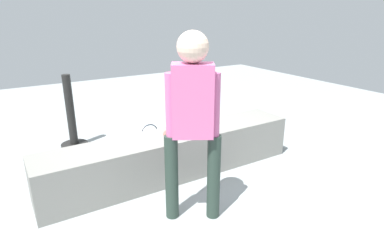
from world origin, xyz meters
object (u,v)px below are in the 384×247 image
Objects in this scene: gift_bag at (199,122)px; cake_box_white at (144,134)px; child_seated at (193,114)px; party_cup_red at (41,159)px; handbag_brown_canvas at (100,157)px; adult_standing at (193,113)px; handbag_black_leather at (150,141)px; water_bottle_near_gift at (172,148)px; cake_plate at (173,132)px.

gift_bag is 0.92m from cake_box_white.
gift_bag is (0.84, 1.17, -0.59)m from child_seated.
handbag_brown_canvas is (0.62, -0.44, 0.05)m from party_cup_red.
adult_standing is at bearing -101.13° from cake_box_white.
handbag_brown_canvas is (-0.71, -0.07, -0.03)m from handbag_black_leather.
handbag_brown_canvas is at bearing -146.79° from cake_box_white.
gift_bag is 1.79m from handbag_brown_canvas.
party_cup_red is (-1.51, 0.67, -0.05)m from water_bottle_near_gift.
cake_box_white is 0.77× the size of handbag_black_leather.
cake_plate is at bearing -93.47° from handbag_black_leather.
child_seated reaches higher than party_cup_red.
water_bottle_near_gift is at bearing -58.94° from handbag_black_leather.
gift_bag is 1.09m from handbag_black_leather.
handbag_brown_canvas is at bearing 140.78° from child_seated.
gift_bag is at bearing 55.88° from adult_standing.
cake_plate is at bearing -97.26° from cake_box_white.
child_seated reaches higher than handbag_brown_canvas.
child_seated is 0.30m from cake_plate.
handbag_brown_canvas is at bearing -174.49° from handbag_black_leather.
water_bottle_near_gift reaches higher than party_cup_red.
party_cup_red is at bearing 144.45° from handbag_brown_canvas.
party_cup_red is 0.37× the size of cake_box_white.
cake_plate is 1.03× the size of water_bottle_near_gift.
cake_box_white is at bearing 95.17° from water_bottle_near_gift.
child_seated is 1.69× the size of gift_bag.
cake_box_white is at bearing 76.78° from handbag_black_leather.
water_bottle_near_gift is (-0.84, -0.67, -0.03)m from gift_bag.
child_seated is 1.60× the size of handbag_brown_canvas.
gift_bag is at bearing -6.31° from cake_box_white.
cake_box_white is at bearing 82.74° from cake_plate.
cake_box_white is (-0.91, 0.10, -0.07)m from gift_bag.
handbag_brown_canvas is (-1.73, -0.44, -0.02)m from gift_bag.
child_seated is at bearing -76.90° from handbag_black_leather.
adult_standing is at bearing -124.12° from gift_bag.
adult_standing is 7.41× the size of cake_plate.
gift_bag is at bearing 19.76° from handbag_black_leather.
adult_standing reaches higher than handbag_black_leather.
handbag_black_leather is (-0.19, 0.80, -0.57)m from child_seated.
adult_standing is 5.75× the size of cake_box_white.
cake_box_white is at bearing 33.21° from handbag_brown_canvas.
gift_bag is at bearing 54.36° from child_seated.
handbag_black_leather is at bearing -15.69° from party_cup_red.
handbag_brown_canvas is (-0.89, 0.23, 0.00)m from water_bottle_near_gift.
water_bottle_near_gift is 0.35m from handbag_black_leather.
water_bottle_near_gift is at bearing -14.47° from handbag_brown_canvas.
child_seated reaches higher than cake_box_white.
child_seated is at bearing -89.23° from water_bottle_near_gift.
handbag_black_leather is 0.71m from handbag_brown_canvas.
cake_box_white is (-0.07, 0.77, -0.04)m from water_bottle_near_gift.
adult_standing is at bearing -74.46° from handbag_brown_canvas.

